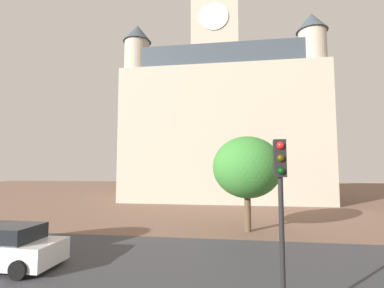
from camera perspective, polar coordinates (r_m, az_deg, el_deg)
ground_plane at (r=13.57m, az=-0.85°, el=-20.73°), size 120.00×120.00×0.00m
street_asphalt_strip at (r=12.03m, az=-2.18°, el=-22.82°), size 120.00×7.39×0.00m
landmark_building at (r=34.25m, az=6.05°, el=4.71°), size 22.31×11.59×29.36m
car_white at (r=13.12m, az=-33.67°, el=-17.14°), size 4.00×2.09×1.56m
traffic_light_pole at (r=7.07m, az=17.67°, el=-9.76°), size 0.28×0.34×4.39m
tree_curb_far at (r=16.99m, az=11.14°, el=-4.69°), size 4.07×4.07×5.58m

